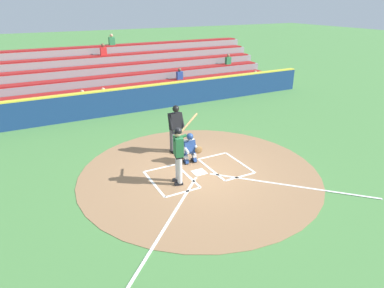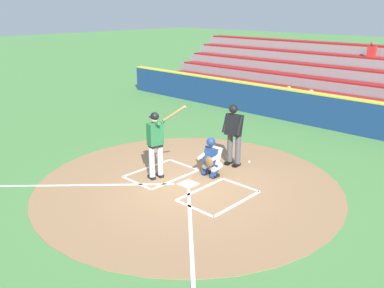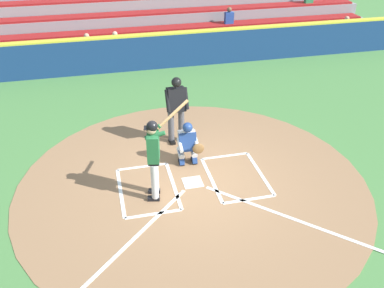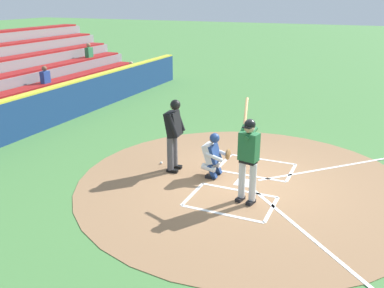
{
  "view_description": "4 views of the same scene",
  "coord_description": "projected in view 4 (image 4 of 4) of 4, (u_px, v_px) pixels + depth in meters",
  "views": [
    {
      "loc": [
        4.88,
        8.76,
        5.35
      ],
      "look_at": [
        0.17,
        -0.2,
        1.01
      ],
      "focal_mm": 31.45,
      "sensor_mm": 36.0,
      "label": 1
    },
    {
      "loc": [
        -6.85,
        7.13,
        4.49
      ],
      "look_at": [
        -0.04,
        -0.1,
        1.12
      ],
      "focal_mm": 38.07,
      "sensor_mm": 36.0,
      "label": 2
    },
    {
      "loc": [
        1.84,
        7.71,
        5.8
      ],
      "look_at": [
        0.07,
        0.21,
        1.17
      ],
      "focal_mm": 39.71,
      "sensor_mm": 36.0,
      "label": 3
    },
    {
      "loc": [
        8.88,
        2.52,
        4.25
      ],
      "look_at": [
        0.42,
        -1.19,
        0.96
      ],
      "focal_mm": 39.28,
      "sensor_mm": 36.0,
      "label": 4
    }
  ],
  "objects": [
    {
      "name": "backstop_wall",
      "position": [
        7.0,
        121.0,
        12.66
      ],
      "size": [
        22.0,
        0.36,
        1.31
      ],
      "color": "navy",
      "rests_on": "ground"
    },
    {
      "name": "dirt_circle",
      "position": [
        245.0,
        183.0,
        10.04
      ],
      "size": [
        8.0,
        8.0,
        0.01
      ],
      "primitive_type": "cylinder",
      "color": "#99704C",
      "rests_on": "ground"
    },
    {
      "name": "plate_umpire",
      "position": [
        174.0,
        131.0,
        10.41
      ],
      "size": [
        0.6,
        0.44,
        1.86
      ],
      "color": "#4C4C51",
      "rests_on": "ground"
    },
    {
      "name": "batter",
      "position": [
        248.0,
        154.0,
        8.78
      ],
      "size": [
        1.03,
        0.57,
        2.13
      ],
      "color": "silver",
      "rests_on": "ground"
    },
    {
      "name": "ground_plane",
      "position": [
        245.0,
        183.0,
        10.04
      ],
      "size": [
        120.0,
        120.0,
        0.0
      ],
      "primitive_type": "plane",
      "color": "#4C8442"
    },
    {
      "name": "catcher",
      "position": [
        214.0,
        154.0,
        10.23
      ],
      "size": [
        0.59,
        0.61,
        1.13
      ],
      "color": "black",
      "rests_on": "ground"
    },
    {
      "name": "home_plate_and_chalk",
      "position": [
        281.0,
        189.0,
        9.7
      ],
      "size": [
        7.93,
        4.91,
        0.01
      ],
      "color": "white",
      "rests_on": "dirt_circle"
    },
    {
      "name": "baseball",
      "position": [
        161.0,
        163.0,
        11.16
      ],
      "size": [
        0.07,
        0.07,
        0.07
      ],
      "primitive_type": "sphere",
      "color": "white",
      "rests_on": "ground"
    }
  ]
}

